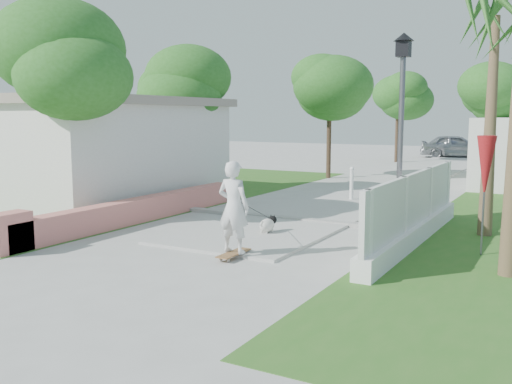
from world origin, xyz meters
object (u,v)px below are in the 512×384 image
Objects in this scene: patio_umbrella at (485,168)px; dog at (268,225)px; bollard at (352,183)px; parked_car at (456,146)px; street_lamp at (401,127)px; skateboarder at (241,208)px.

patio_umbrella is 3.58× the size of dog.
bollard is 21.33m from parked_car.
street_lamp is 26.09m from parked_car.
street_lamp reaches higher than parked_car.
skateboarder is (-4.20, -1.97, -0.81)m from patio_umbrella.
patio_umbrella reaches higher than parked_car.
skateboarder is 0.64× the size of parked_car.
patio_umbrella is 27.34m from parked_car.
patio_umbrella reaches higher than skateboarder.
skateboarder is at bearing -86.97° from bollard.
bollard is 0.47× the size of patio_umbrella.
parked_car is (-3.30, 25.82, -1.67)m from street_lamp.
street_lamp is at bearing 175.10° from parked_car.
dog is (-2.58, -1.33, -2.19)m from street_lamp.
dog is at bearing -152.71° from street_lamp.
parked_car reaches higher than dog.
patio_umbrella reaches higher than bollard.
skateboarder is 1.78m from dog.
street_lamp is 3.64m from dog.
patio_umbrella reaches higher than dog.
bollard reaches higher than dog.
bollard is at bearing -86.79° from skateboarder.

